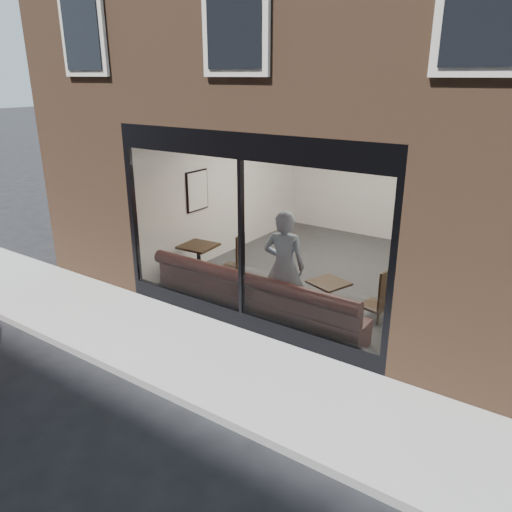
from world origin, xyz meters
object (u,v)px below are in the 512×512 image
Objects in this scene: cafe_table_left at (198,246)px; cafe_table_right at (329,283)px; cafe_chair_left at (232,266)px; cafe_chair_right at (375,306)px; banquette at (256,307)px; person at (284,267)px.

cafe_table_right is at bearing -4.06° from cafe_table_left.
cafe_chair_right is at bearing 165.51° from cafe_chair_left.
cafe_table_left is 3.03m from cafe_table_right.
cafe_table_left is at bearing 158.41° from banquette.
person is at bearing -157.56° from cafe_table_right.
cafe_table_left is at bearing -27.97° from person.
cafe_chair_left is 3.17m from cafe_chair_right.
cafe_table_left is 1.18× the size of cafe_table_right.
cafe_table_left reaches higher than banquette.
cafe_table_left is (-1.93, 0.76, 0.52)m from banquette.
cafe_table_left is at bearing 175.94° from cafe_table_right.
banquette is at bearing 126.60° from cafe_chair_left.
person is 1.74m from cafe_chair_right.
person reaches higher than cafe_chair_right.
person reaches higher than cafe_table_left.
person is at bearing 138.96° from cafe_chair_left.
cafe_table_left is at bearing 18.35° from cafe_chair_right.
cafe_chair_left is at bearing -44.31° from person.
person is at bearing 33.74° from banquette.
banquette is 10.15× the size of cafe_chair_left.
banquette is 0.88m from person.
person is 2.39m from cafe_table_left.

